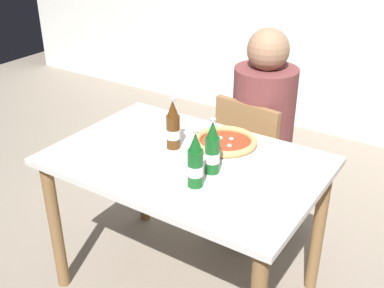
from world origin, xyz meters
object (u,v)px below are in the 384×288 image
(diner_seated, at_px, (261,140))
(beer_bottle_center, at_px, (212,150))
(chair_behind_table, at_px, (255,159))
(dining_table_main, at_px, (186,180))
(beer_bottle_right, at_px, (195,163))
(beer_bottle_left, at_px, (173,127))
(pizza_margherita_near, at_px, (225,142))
(napkin_with_cutlery, at_px, (117,137))

(diner_seated, distance_m, beer_bottle_center, 0.75)
(chair_behind_table, relative_size, beer_bottle_center, 3.44)
(dining_table_main, distance_m, beer_bottle_right, 0.32)
(beer_bottle_left, bearing_deg, pizza_margherita_near, 35.53)
(pizza_margherita_near, height_order, beer_bottle_left, beer_bottle_left)
(dining_table_main, bearing_deg, beer_bottle_right, -46.68)
(beer_bottle_left, distance_m, napkin_with_cutlery, 0.31)
(pizza_margherita_near, relative_size, beer_bottle_left, 1.33)
(diner_seated, xyz_separation_m, beer_bottle_left, (-0.17, -0.60, 0.27))
(beer_bottle_left, bearing_deg, napkin_with_cutlery, -166.87)
(chair_behind_table, bearing_deg, dining_table_main, 91.57)
(chair_behind_table, height_order, beer_bottle_center, beer_bottle_center)
(diner_seated, relative_size, napkin_with_cutlery, 5.25)
(pizza_margherita_near, bearing_deg, napkin_with_cutlery, -156.86)
(chair_behind_table, bearing_deg, beer_bottle_center, 105.79)
(pizza_margherita_near, bearing_deg, beer_bottle_center, -73.69)
(chair_behind_table, height_order, napkin_with_cutlery, chair_behind_table)
(diner_seated, distance_m, beer_bottle_right, 0.87)
(beer_bottle_center, bearing_deg, beer_bottle_right, -90.32)
(dining_table_main, height_order, napkin_with_cutlery, napkin_with_cutlery)
(diner_seated, relative_size, pizza_margherita_near, 3.69)
(dining_table_main, bearing_deg, beer_bottle_center, -13.63)
(beer_bottle_right, distance_m, napkin_with_cutlery, 0.58)
(dining_table_main, bearing_deg, diner_seated, 84.17)
(diner_seated, height_order, beer_bottle_left, diner_seated)
(pizza_margherita_near, bearing_deg, beer_bottle_right, -79.41)
(beer_bottle_right, bearing_deg, pizza_margherita_near, 100.59)
(diner_seated, distance_m, beer_bottle_left, 0.68)
(dining_table_main, bearing_deg, napkin_with_cutlery, -178.25)
(napkin_with_cutlery, bearing_deg, beer_bottle_right, -15.60)
(diner_seated, relative_size, beer_bottle_left, 4.89)
(diner_seated, bearing_deg, beer_bottle_left, -106.08)
(beer_bottle_center, bearing_deg, diner_seated, 97.41)
(beer_bottle_left, height_order, beer_bottle_right, same)
(beer_bottle_left, xyz_separation_m, beer_bottle_center, (0.27, -0.09, 0.00))
(dining_table_main, xyz_separation_m, napkin_with_cutlery, (-0.40, -0.01, 0.12))
(diner_seated, bearing_deg, chair_behind_table, -99.86)
(chair_behind_table, distance_m, diner_seated, 0.11)
(chair_behind_table, height_order, pizza_margherita_near, chair_behind_table)
(pizza_margherita_near, xyz_separation_m, beer_bottle_center, (0.07, -0.23, 0.08))
(diner_seated, distance_m, pizza_margherita_near, 0.50)
(diner_seated, relative_size, beer_bottle_right, 4.89)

